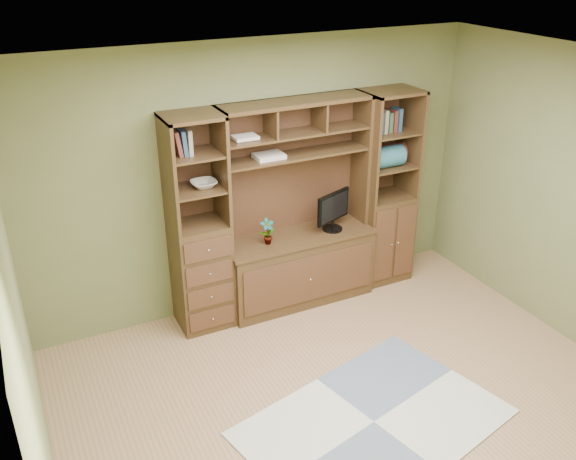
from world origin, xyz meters
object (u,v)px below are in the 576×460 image
right_tower (385,189)px  left_tower (199,226)px  monitor (333,204)px  center_hutch (299,208)px

right_tower → left_tower: bearing=180.0°
monitor → left_tower: bearing=155.8°
center_hutch → right_tower: same height
center_hutch → monitor: (0.36, -0.03, -0.02)m
left_tower → right_tower: (2.02, 0.00, 0.00)m
monitor → right_tower: bearing=-14.6°
monitor → center_hutch: bearing=153.4°
right_tower → monitor: 0.67m
right_tower → monitor: bearing=-173.6°
center_hutch → right_tower: size_ratio=1.00×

